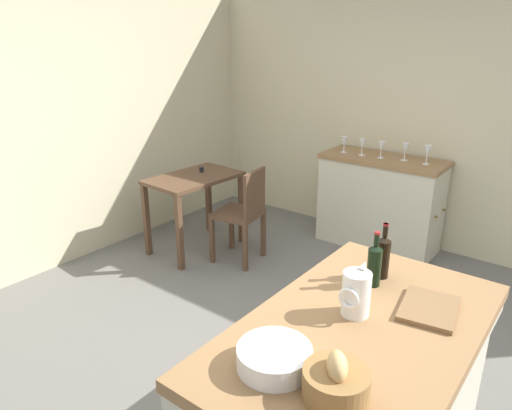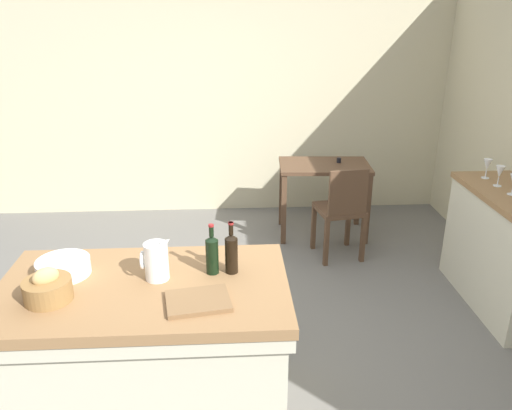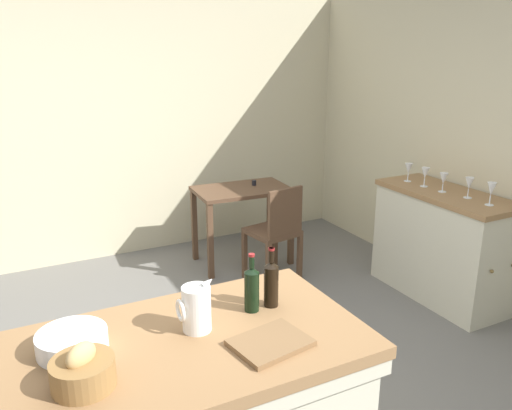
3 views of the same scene
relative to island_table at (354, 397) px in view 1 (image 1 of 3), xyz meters
name	(u,v)px [view 1 (image 1 of 3)]	position (x,y,z in m)	size (l,w,h in m)	color
ground_plane	(280,376)	(0.37, 0.67, -0.47)	(6.76, 6.76, 0.00)	#66635E
wall_back	(36,128)	(0.37, 3.27, 0.83)	(5.32, 0.12, 2.60)	beige
wall_right	(437,119)	(2.97, 0.67, 0.83)	(0.12, 5.20, 2.60)	beige
island_table	(354,397)	(0.00, 0.00, 0.00)	(1.57, 0.91, 0.86)	olive
side_cabinet	(380,202)	(2.63, 1.03, 0.00)	(0.52, 1.21, 0.93)	olive
writing_desk	(194,188)	(1.44, 2.46, 0.17)	(0.93, 0.61, 0.81)	#513826
wooden_chair	(243,212)	(1.51, 1.90, 0.04)	(0.46, 0.46, 0.91)	#513826
pitcher	(356,293)	(0.07, 0.06, 0.50)	(0.17, 0.13, 0.25)	white
wash_bowl	(274,358)	(-0.45, 0.14, 0.44)	(0.29, 0.29, 0.09)	white
bread_basket	(336,382)	(-0.45, -0.12, 0.46)	(0.24, 0.24, 0.18)	olive
cutting_board	(429,308)	(0.31, -0.20, 0.41)	(0.32, 0.24, 0.02)	brown
wine_bottle_dark	(383,256)	(0.48, 0.11, 0.52)	(0.07, 0.07, 0.30)	black
wine_bottle_amber	(374,264)	(0.37, 0.11, 0.52)	(0.07, 0.07, 0.29)	black
wine_glass_far_left	(428,151)	(2.63, 0.62, 0.59)	(0.07, 0.07, 0.18)	white
wine_glass_left	(405,149)	(2.64, 0.83, 0.58)	(0.07, 0.07, 0.17)	white
wine_glass_middle	(381,147)	(2.59, 1.05, 0.58)	(0.07, 0.07, 0.16)	white
wine_glass_right	(362,144)	(2.58, 1.24, 0.58)	(0.07, 0.07, 0.16)	white
wine_glass_far_right	(344,142)	(2.58, 1.44, 0.58)	(0.07, 0.07, 0.16)	white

